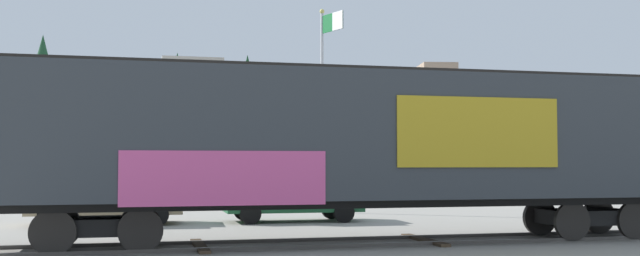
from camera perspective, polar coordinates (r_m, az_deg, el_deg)
ground_plane at (r=17.51m, az=6.09°, el=-8.74°), size 260.00×260.00×0.00m
track at (r=17.53m, az=6.34°, el=-8.60°), size 60.00×2.63×0.08m
freight_car at (r=17.13m, az=3.26°, el=-0.93°), size 17.34×3.07×4.09m
flagpole at (r=27.73m, az=0.43°, el=3.43°), size 0.57×1.37×7.68m
hillside at (r=95.39m, az=-10.46°, el=-0.58°), size 122.31×42.34×15.10m
parked_car_tan at (r=23.35m, az=-16.29°, el=-5.04°), size 4.60×2.21×1.67m
parked_car_green at (r=23.51m, az=-2.19°, el=-5.06°), size 4.31×1.90×1.80m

